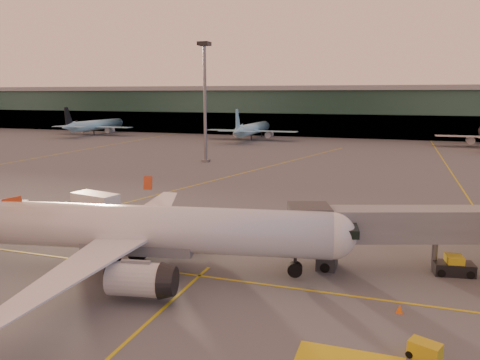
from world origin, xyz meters
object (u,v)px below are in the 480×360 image
(catering_truck, at_px, (96,209))
(pushback_tug, at_px, (454,267))
(gpu_cart, at_px, (425,351))
(main_airplane, at_px, (138,230))

(catering_truck, height_order, pushback_tug, catering_truck)
(catering_truck, bearing_deg, gpu_cart, -13.52)
(main_airplane, bearing_deg, gpu_cart, -27.17)
(pushback_tug, bearing_deg, catering_truck, 168.29)
(catering_truck, distance_m, gpu_cart, 36.69)
(catering_truck, height_order, gpu_cart, catering_truck)
(main_airplane, xyz_separation_m, gpu_cart, (22.27, -6.68, -3.09))
(main_airplane, xyz_separation_m, pushback_tug, (25.16, 7.59, -2.92))
(main_airplane, relative_size, catering_truck, 6.45)
(catering_truck, distance_m, pushback_tug, 35.96)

